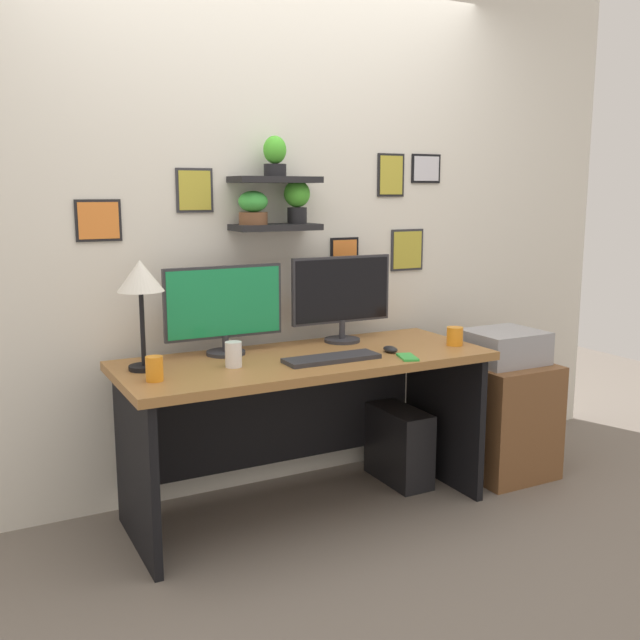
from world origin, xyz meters
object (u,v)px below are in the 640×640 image
object	(u,v)px
desk_lamp	(141,283)
computer_tower_right	(399,445)
monitor_right	(342,295)
printer	(504,347)
pen_cup	(154,369)
cell_phone	(408,357)
monitor_left	(224,307)
desk	(301,397)
water_cup	(233,354)
drawer_cabinet	(500,417)
computer_mouse	(390,349)
coffee_mug	(455,336)
keyboard	(332,358)

from	to	relation	value
desk_lamp	computer_tower_right	xyz separation A→B (m)	(1.31, 0.00, -0.93)
computer_tower_right	monitor_right	bearing A→B (deg)	156.75
printer	pen_cup	bearing A→B (deg)	-178.16
cell_phone	pen_cup	bearing A→B (deg)	-168.99
monitor_left	printer	bearing A→B (deg)	-10.28
pen_cup	printer	bearing A→B (deg)	1.84
desk	water_cup	xyz separation A→B (m)	(-0.36, -0.09, 0.26)
pen_cup	drawer_cabinet	distance (m)	1.94
drawer_cabinet	printer	xyz separation A→B (m)	(0.00, 0.00, 0.39)
computer_mouse	coffee_mug	bearing A→B (deg)	-1.84
monitor_right	keyboard	xyz separation A→B (m)	(-0.24, -0.34, -0.23)
drawer_cabinet	computer_tower_right	distance (m)	0.58
monitor_left	desk_lamp	bearing A→B (deg)	-163.42
monitor_left	desk	bearing A→B (deg)	-27.51
water_cup	drawer_cabinet	world-z (taller)	water_cup
water_cup	drawer_cabinet	distance (m)	1.59
desk	desk_lamp	xyz separation A→B (m)	(-0.72, 0.04, 0.58)
computer_mouse	drawer_cabinet	bearing A→B (deg)	4.82
water_cup	computer_tower_right	size ratio (longest dim) A/B	0.27
water_cup	cell_phone	bearing A→B (deg)	-15.74
computer_mouse	printer	size ratio (longest dim) A/B	0.24
desk	water_cup	distance (m)	0.46
monitor_right	printer	bearing A→B (deg)	-17.55
desk	drawer_cabinet	xyz separation A→B (m)	(1.14, -0.10, -0.24)
monitor_right	computer_mouse	xyz separation A→B (m)	(0.08, -0.33, -0.22)
keyboard	desk_lamp	distance (m)	0.89
coffee_mug	computer_mouse	bearing A→B (deg)	178.16
computer_tower_right	computer_mouse	bearing A→B (deg)	-133.90
computer_mouse	computer_tower_right	bearing A→B (deg)	46.10
computer_mouse	cell_phone	world-z (taller)	computer_mouse
desk	computer_mouse	size ratio (longest dim) A/B	18.99
monitor_left	computer_mouse	distance (m)	0.80
monitor_left	coffee_mug	bearing A→B (deg)	-17.63
computer_mouse	desk_lamp	distance (m)	1.18
desk	computer_tower_right	distance (m)	0.69
pen_cup	computer_tower_right	size ratio (longest dim) A/B	0.25
desk_lamp	pen_cup	xyz separation A→B (m)	(-0.01, -0.20, -0.32)
monitor_right	printer	distance (m)	0.92
printer	water_cup	bearing A→B (deg)	179.51
printer	monitor_right	bearing A→B (deg)	162.45
desk	computer_mouse	bearing A→B (deg)	-23.09
computer_mouse	cell_phone	xyz separation A→B (m)	(0.00, -0.14, -0.01)
desk_lamp	pen_cup	bearing A→B (deg)	-92.56
monitor_left	computer_mouse	size ratio (longest dim) A/B	6.29
monitor_left	drawer_cabinet	world-z (taller)	monitor_left
monitor_right	cell_phone	bearing A→B (deg)	-79.85
monitor_right	computer_tower_right	xyz separation A→B (m)	(0.28, -0.12, -0.79)
monitor_right	computer_tower_right	size ratio (longest dim) A/B	1.35
desk	monitor_left	world-z (taller)	monitor_left
coffee_mug	printer	bearing A→B (deg)	11.06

